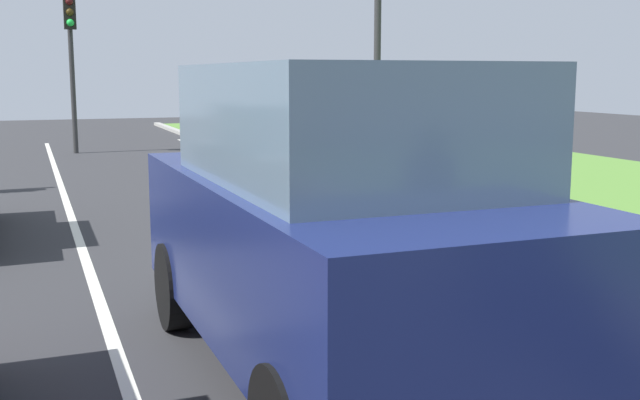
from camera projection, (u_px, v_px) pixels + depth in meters
ground_plane at (133, 238)px, 10.61m from camera, size 60.00×60.00×0.00m
lane_line_center at (79, 241)px, 10.37m from camera, size 0.12×32.00×0.01m
lane_line_right_edge at (372, 220)px, 11.87m from camera, size 0.12×32.00×0.01m
grass_verge_right at (628, 200)px, 13.57m from camera, size 9.00×48.00×0.06m
curb_right at (402, 215)px, 12.03m from camera, size 0.24×48.00×0.12m
car_suv_ahead at (335, 222)px, 5.53m from camera, size 2.01×4.52×2.28m
traffic_light_near_right at (380, 15)px, 15.09m from camera, size 0.32×0.50×4.86m
traffic_light_far_median at (71, 41)px, 21.42m from camera, size 0.32×0.50×4.67m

